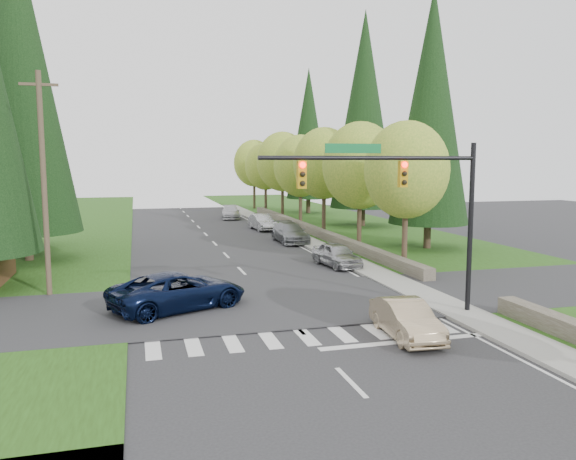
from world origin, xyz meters
name	(u,v)px	position (x,y,z in m)	size (l,w,h in m)	color
ground	(338,369)	(0.00, 0.00, 0.00)	(120.00, 120.00, 0.00)	#28282B
grass_east	(414,249)	(13.00, 20.00, 0.03)	(14.00, 110.00, 0.06)	#244412
grass_west	(4,267)	(-13.00, 20.00, 0.03)	(14.00, 110.00, 0.06)	#244412
cross_street	(274,303)	(0.00, 8.00, 0.00)	(120.00, 8.00, 0.10)	#28282B
sidewalk_east	(322,248)	(6.90, 22.00, 0.07)	(1.80, 80.00, 0.13)	gray
curb_east	(310,248)	(6.05, 22.00, 0.07)	(0.20, 80.00, 0.13)	gray
stone_wall_north	(310,230)	(8.60, 30.00, 0.35)	(0.70, 40.00, 0.70)	#4C4438
traffic_signal	(407,190)	(4.37, 4.50, 4.98)	(8.70, 0.37, 6.80)	black
utility_pole	(44,183)	(-9.50, 12.00, 5.14)	(1.60, 0.24, 10.00)	#473828
decid_tree_0	(406,170)	(9.20, 14.00, 5.60)	(4.80, 4.80, 8.37)	#38281C
decid_tree_1	(360,166)	(9.30, 21.00, 5.80)	(5.20, 5.20, 8.80)	#38281C
decid_tree_2	(324,163)	(9.10, 28.00, 5.93)	(5.00, 5.00, 8.82)	#38281C
decid_tree_3	(301,166)	(9.20, 35.00, 5.66)	(5.00, 5.00, 8.55)	#38281C
decid_tree_4	(282,162)	(9.30, 42.00, 6.06)	(5.40, 5.40, 9.18)	#38281C
decid_tree_5	(266,166)	(9.10, 49.00, 5.53)	(4.80, 4.80, 8.30)	#38281C
decid_tree_6	(254,163)	(9.20, 56.00, 5.86)	(5.20, 5.20, 8.86)	#38281C
conifer_w_c	(19,72)	(-12.00, 22.00, 11.29)	(6.46, 6.46, 20.80)	#38281C
conifer_w_e	(5,100)	(-14.00, 28.00, 10.29)	(5.78, 5.78, 18.80)	#38281C
conifer_e_a	(431,106)	(14.00, 20.00, 9.79)	(5.44, 5.44, 17.80)	#38281C
conifer_e_b	(364,110)	(15.00, 34.00, 10.79)	(6.12, 6.12, 19.80)	#38281C
conifer_e_c	(309,134)	(14.00, 48.00, 9.29)	(5.10, 5.10, 16.80)	#38281C
sedan_champagne	(406,319)	(3.32, 2.24, 0.65)	(1.37, 3.94, 1.30)	#CBB087
suv_navy	(179,291)	(-4.00, 8.04, 0.79)	(2.62, 5.68, 1.58)	black
parked_car_a	(337,255)	(5.60, 15.41, 0.69)	(1.63, 4.05, 1.38)	#9F9FA4
parked_car_b	(290,233)	(5.59, 25.59, 0.73)	(2.06, 5.06, 1.47)	gray
parked_car_c	(262,222)	(5.23, 33.64, 0.70)	(1.49, 4.28, 1.41)	#AAAAAF
parked_car_d	(260,220)	(5.60, 36.27, 0.66)	(1.55, 3.86, 1.32)	silver
parked_car_e	(231,212)	(4.20, 44.37, 0.67)	(1.89, 4.64, 1.35)	#B2B2B7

